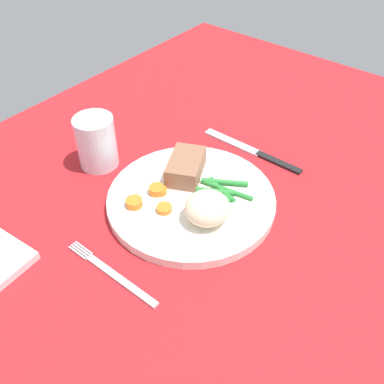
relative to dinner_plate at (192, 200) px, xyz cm
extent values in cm
cube|color=red|center=(1.77, 0.16, -1.80)|extent=(120.00, 90.00, 2.00)
cylinder|color=white|center=(0.00, 0.00, 0.00)|extent=(26.90, 26.90, 1.60)
cube|color=#936047|center=(3.63, 4.24, 2.50)|extent=(9.74, 8.29, 3.39)
ellipsoid|color=beige|center=(-2.42, -4.84, 3.05)|extent=(6.88, 6.73, 4.50)
cylinder|color=orange|center=(-2.78, 5.02, 1.39)|extent=(2.50, 2.50, 1.17)
cylinder|color=orange|center=(-7.18, 5.74, 1.40)|extent=(2.59, 2.59, 1.19)
cylinder|color=orange|center=(-5.12, 1.36, 1.21)|extent=(2.38, 2.38, 0.83)
cylinder|color=orange|center=(-2.49, 4.43, 1.26)|extent=(1.97, 1.97, 0.93)
cylinder|color=#2D8C38|center=(2.95, -2.28, 1.21)|extent=(3.98, 6.13, 0.83)
cylinder|color=#2D8C38|center=(3.94, -2.82, 1.15)|extent=(2.35, 6.54, 0.70)
cylinder|color=#2D8C38|center=(4.52, -3.85, 1.16)|extent=(2.20, 8.49, 0.71)
cylinder|color=#2D8C38|center=(3.96, -2.72, 1.11)|extent=(3.22, 5.87, 0.62)
cylinder|color=#2D8C38|center=(5.67, -2.28, 1.24)|extent=(4.76, 7.00, 0.89)
cube|color=silver|center=(-17.88, -2.00, -0.60)|extent=(1.00, 13.00, 0.40)
cube|color=silver|center=(-18.48, 6.30, -0.60)|extent=(0.24, 3.60, 0.40)
cube|color=silver|center=(-18.08, 6.30, -0.60)|extent=(0.24, 3.60, 0.40)
cube|color=silver|center=(-17.68, 6.30, -0.60)|extent=(0.24, 3.60, 0.40)
cube|color=silver|center=(-17.28, 6.30, -0.60)|extent=(0.24, 3.60, 0.40)
cube|color=black|center=(17.86, -5.50, -0.60)|extent=(1.30, 9.00, 0.64)
cube|color=silver|center=(17.86, 4.50, -0.60)|extent=(1.70, 12.00, 0.40)
cylinder|color=silver|center=(-2.04, 19.53, 3.84)|extent=(6.87, 6.87, 9.28)
cylinder|color=silver|center=(-2.04, 19.53, 0.86)|extent=(6.32, 6.32, 3.32)
camera|label=1|loc=(-40.18, -32.25, 48.31)|focal=41.25mm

